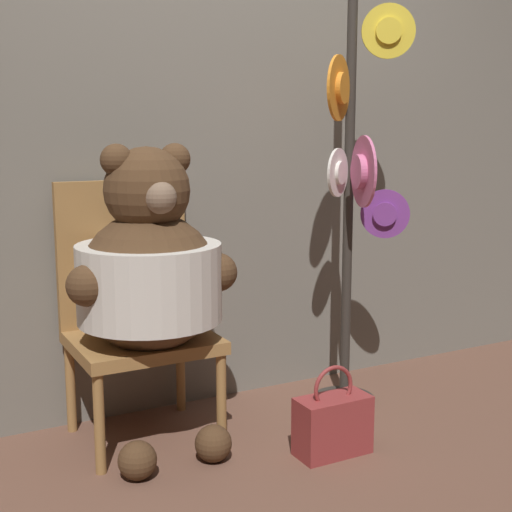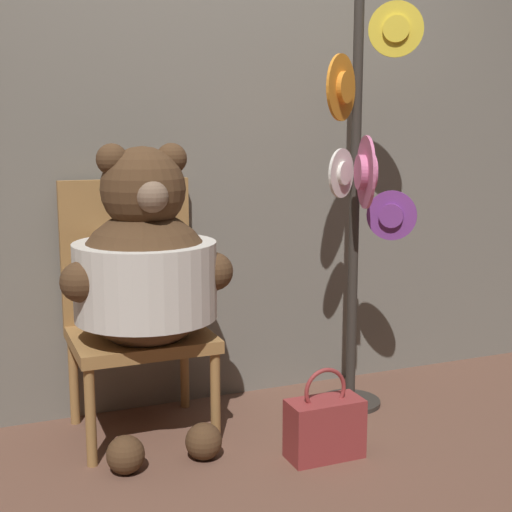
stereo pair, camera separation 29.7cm
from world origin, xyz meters
name	(u,v)px [view 1 (the left image)]	position (x,y,z in m)	size (l,w,h in m)	color
ground_plane	(258,444)	(0.00, 0.00, 0.00)	(14.00, 14.00, 0.00)	brown
wall_back	(193,128)	(0.00, 0.61, 1.26)	(8.00, 0.10, 2.51)	slate
chair	(134,307)	(-0.38, 0.37, 0.53)	(0.55, 0.49, 1.04)	#9E703D
teddy_bear	(150,273)	(-0.37, 0.19, 0.70)	(0.68, 0.60, 1.20)	#4C331E
hat_display_rack	(355,193)	(0.57, 0.16, 0.98)	(0.48, 0.47, 1.80)	#332D28
handbag_on_ground	(333,424)	(0.22, -0.21, 0.12)	(0.29, 0.14, 0.36)	maroon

